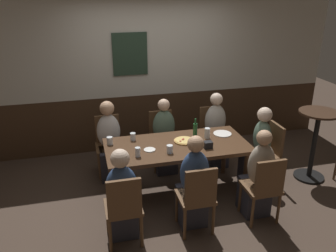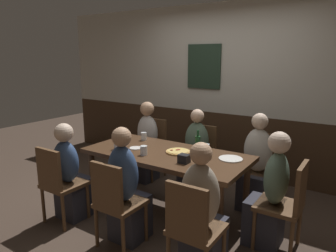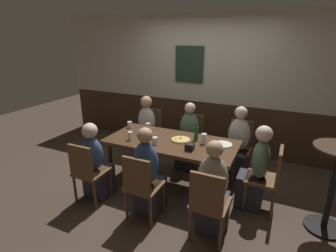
{
  "view_description": "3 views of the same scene",
  "coord_description": "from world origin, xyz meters",
  "px_view_note": "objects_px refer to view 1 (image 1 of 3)",
  "views": [
    {
      "loc": [
        -1.15,
        -4.03,
        2.7
      ],
      "look_at": [
        -0.12,
        0.03,
        1.0
      ],
      "focal_mm": 37.46,
      "sensor_mm": 36.0,
      "label": 1
    },
    {
      "loc": [
        1.91,
        -2.84,
        1.81
      ],
      "look_at": [
        0.09,
        -0.1,
        1.08
      ],
      "focal_mm": 33.37,
      "sensor_mm": 36.0,
      "label": 2
    },
    {
      "loc": [
        1.45,
        -3.2,
        2.18
      ],
      "look_at": [
        -0.08,
        0.07,
        0.93
      ],
      "focal_mm": 27.99,
      "sensor_mm": 36.0,
      "label": 3
    }
  ],
  "objects_px": {
    "dining_table": "(177,150)",
    "pint_glass_pale": "(110,141)",
    "person_mid_far": "(165,141)",
    "beer_glass_tall": "(133,137)",
    "person_right_near": "(258,180)",
    "plate_white_small": "(150,150)",
    "beer_bottle_green": "(195,130)",
    "chair_left_near": "(124,206)",
    "person_mid_near": "(193,188)",
    "chair_right_near": "(264,186)",
    "person_left_far": "(110,146)",
    "chair_mid_far": "(162,136)",
    "plate_white_large": "(222,134)",
    "chair_left_far": "(109,141)",
    "person_left_near": "(122,200)",
    "side_bar_table": "(315,140)",
    "pint_glass_amber": "(207,134)",
    "condiment_caddy": "(208,145)",
    "person_right_far": "(216,135)",
    "tumbler_short": "(170,150)",
    "beer_glass_half": "(138,153)",
    "person_head_east": "(258,152)",
    "pizza": "(184,141)",
    "chair_head_east": "(268,150)",
    "chair_right_far": "(212,131)"
  },
  "relations": [
    {
      "from": "person_left_near",
      "to": "condiment_caddy",
      "type": "xyz_separation_m",
      "value": [
        1.19,
        0.5,
        0.31
      ]
    },
    {
      "from": "chair_head_east",
      "to": "person_head_east",
      "type": "relative_size",
      "value": 0.77
    },
    {
      "from": "chair_right_far",
      "to": "person_left_near",
      "type": "xyz_separation_m",
      "value": [
        -1.66,
        -1.55,
        -0.02
      ]
    },
    {
      "from": "person_mid_far",
      "to": "chair_mid_far",
      "type": "bearing_deg",
      "value": 90.0
    },
    {
      "from": "person_mid_far",
      "to": "person_right_near",
      "type": "bearing_deg",
      "value": -59.19
    },
    {
      "from": "chair_right_near",
      "to": "pint_glass_pale",
      "type": "xyz_separation_m",
      "value": [
        -1.69,
        1.09,
        0.29
      ]
    },
    {
      "from": "tumbler_short",
      "to": "dining_table",
      "type": "bearing_deg",
      "value": 54.21
    },
    {
      "from": "tumbler_short",
      "to": "beer_glass_half",
      "type": "relative_size",
      "value": 0.86
    },
    {
      "from": "person_head_east",
      "to": "beer_bottle_green",
      "type": "height_order",
      "value": "person_head_east"
    },
    {
      "from": "person_mid_far",
      "to": "beer_glass_tall",
      "type": "bearing_deg",
      "value": -142.56
    },
    {
      "from": "person_mid_far",
      "to": "person_left_far",
      "type": "relative_size",
      "value": 0.97
    },
    {
      "from": "chair_mid_far",
      "to": "plate_white_small",
      "type": "xyz_separation_m",
      "value": [
        -0.38,
        -0.94,
        0.25
      ]
    },
    {
      "from": "person_right_far",
      "to": "pint_glass_pale",
      "type": "relative_size",
      "value": 11.4
    },
    {
      "from": "person_left_far",
      "to": "beer_bottle_green",
      "type": "bearing_deg",
      "value": -24.24
    },
    {
      "from": "chair_right_far",
      "to": "pizza",
      "type": "relative_size",
      "value": 3.15
    },
    {
      "from": "beer_glass_half",
      "to": "chair_left_far",
      "type": "bearing_deg",
      "value": 104.1
    },
    {
      "from": "chair_left_near",
      "to": "person_mid_near",
      "type": "bearing_deg",
      "value": 11.0
    },
    {
      "from": "chair_left_far",
      "to": "person_left_far",
      "type": "relative_size",
      "value": 0.75
    },
    {
      "from": "pint_glass_amber",
      "to": "chair_mid_far",
      "type": "bearing_deg",
      "value": 121.06
    },
    {
      "from": "chair_left_near",
      "to": "pint_glass_amber",
      "type": "height_order",
      "value": "pint_glass_amber"
    },
    {
      "from": "plate_white_large",
      "to": "condiment_caddy",
      "type": "height_order",
      "value": "condiment_caddy"
    },
    {
      "from": "beer_glass_half",
      "to": "beer_bottle_green",
      "type": "height_order",
      "value": "beer_bottle_green"
    },
    {
      "from": "pint_glass_amber",
      "to": "chair_left_far",
      "type": "bearing_deg",
      "value": 149.5
    },
    {
      "from": "plate_white_large",
      "to": "chair_left_far",
      "type": "bearing_deg",
      "value": 156.15
    },
    {
      "from": "beer_glass_tall",
      "to": "pint_glass_amber",
      "type": "bearing_deg",
      "value": -10.26
    },
    {
      "from": "beer_glass_tall",
      "to": "chair_right_far",
      "type": "bearing_deg",
      "value": 22.83
    },
    {
      "from": "person_right_far",
      "to": "person_left_far",
      "type": "relative_size",
      "value": 1.0
    },
    {
      "from": "person_head_east",
      "to": "chair_right_near",
      "type": "bearing_deg",
      "value": -113.15
    },
    {
      "from": "chair_right_near",
      "to": "person_mid_near",
      "type": "bearing_deg",
      "value": 169.0
    },
    {
      "from": "person_right_near",
      "to": "beer_glass_half",
      "type": "bearing_deg",
      "value": 160.95
    },
    {
      "from": "person_left_far",
      "to": "chair_left_near",
      "type": "bearing_deg",
      "value": -90.0
    },
    {
      "from": "pint_glass_pale",
      "to": "side_bar_table",
      "type": "distance_m",
      "value": 2.92
    },
    {
      "from": "dining_table",
      "to": "pint_glass_pale",
      "type": "height_order",
      "value": "pint_glass_pale"
    },
    {
      "from": "person_head_east",
      "to": "pizza",
      "type": "xyz_separation_m",
      "value": [
        -1.08,
        0.07,
        0.26
      ]
    },
    {
      "from": "person_left_near",
      "to": "pint_glass_pale",
      "type": "height_order",
      "value": "person_left_near"
    },
    {
      "from": "person_right_near",
      "to": "tumbler_short",
      "type": "height_order",
      "value": "person_right_near"
    },
    {
      "from": "pint_glass_pale",
      "to": "condiment_caddy",
      "type": "bearing_deg",
      "value": -19.34
    },
    {
      "from": "pint_glass_amber",
      "to": "person_left_near",
      "type": "bearing_deg",
      "value": -148.25
    },
    {
      "from": "chair_left_far",
      "to": "tumbler_short",
      "type": "distance_m",
      "value": 1.3
    },
    {
      "from": "pint_glass_pale",
      "to": "chair_left_far",
      "type": "bearing_deg",
      "value": 87.59
    },
    {
      "from": "plate_white_small",
      "to": "beer_bottle_green",
      "type": "bearing_deg",
      "value": 20.73
    },
    {
      "from": "chair_head_east",
      "to": "tumbler_short",
      "type": "bearing_deg",
      "value": -171.92
    },
    {
      "from": "person_head_east",
      "to": "person_mid_near",
      "type": "bearing_deg",
      "value": -149.79
    },
    {
      "from": "chair_left_near",
      "to": "person_mid_near",
      "type": "relative_size",
      "value": 0.75
    },
    {
      "from": "side_bar_table",
      "to": "plate_white_small",
      "type": "bearing_deg",
      "value": 179.84
    },
    {
      "from": "beer_glass_half",
      "to": "tumbler_short",
      "type": "bearing_deg",
      "value": 0.19
    },
    {
      "from": "chair_right_near",
      "to": "condiment_caddy",
      "type": "xyz_separation_m",
      "value": [
        -0.47,
        0.66,
        0.29
      ]
    },
    {
      "from": "person_right_far",
      "to": "chair_left_far",
      "type": "bearing_deg",
      "value": 174.44
    },
    {
      "from": "person_right_near",
      "to": "pint_glass_amber",
      "type": "bearing_deg",
      "value": 115.11
    },
    {
      "from": "chair_left_near",
      "to": "plate_white_large",
      "type": "xyz_separation_m",
      "value": [
        1.54,
        1.03,
        0.25
      ]
    }
  ]
}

